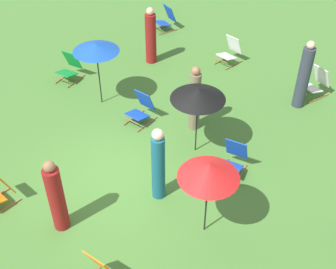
# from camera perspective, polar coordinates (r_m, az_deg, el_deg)

# --- Properties ---
(ground_plane) EXTENTS (40.00, 40.00, 0.00)m
(ground_plane) POSITION_cam_1_polar(r_m,az_deg,el_deg) (9.75, -4.91, -5.51)
(ground_plane) COLOR #477A33
(deckchair_1) EXTENTS (0.64, 0.85, 0.83)m
(deckchair_1) POSITION_cam_1_polar(r_m,az_deg,el_deg) (12.95, -12.48, 8.35)
(deckchair_1) COLOR olive
(deckchair_1) RESTS_ON ground
(deckchair_3) EXTENTS (0.55, 0.80, 0.83)m
(deckchair_3) POSITION_cam_1_polar(r_m,az_deg,el_deg) (11.04, -3.45, 3.31)
(deckchair_3) COLOR olive
(deckchair_3) RESTS_ON ground
(deckchair_4) EXTENTS (0.52, 0.79, 0.83)m
(deckchair_4) POSITION_cam_1_polar(r_m,az_deg,el_deg) (13.58, 7.97, 10.46)
(deckchair_4) COLOR olive
(deckchair_4) RESTS_ON ground
(deckchair_6) EXTENTS (0.64, 0.85, 0.83)m
(deckchair_6) POSITION_cam_1_polar(r_m,az_deg,el_deg) (12.61, 18.44, 6.24)
(deckchair_6) COLOR olive
(deckchair_6) RESTS_ON ground
(deckchair_7) EXTENTS (0.64, 0.85, 0.83)m
(deckchair_7) POSITION_cam_1_polar(r_m,az_deg,el_deg) (15.41, -0.24, 14.50)
(deckchair_7) COLOR olive
(deckchair_7) RESTS_ON ground
(deckchair_11) EXTENTS (0.67, 0.86, 0.83)m
(deckchair_11) POSITION_cam_1_polar(r_m,az_deg,el_deg) (9.70, 8.33, -3.13)
(deckchair_11) COLOR olive
(deckchair_11) RESTS_ON ground
(umbrella_0) EXTENTS (1.10, 1.10, 1.71)m
(umbrella_0) POSITION_cam_1_polar(r_m,az_deg,el_deg) (7.65, 5.25, -4.65)
(umbrella_0) COLOR black
(umbrella_0) RESTS_ON ground
(umbrella_1) EXTENTS (1.19, 1.19, 1.71)m
(umbrella_1) POSITION_cam_1_polar(r_m,az_deg,el_deg) (9.43, 3.87, 5.24)
(umbrella_1) COLOR black
(umbrella_1) RESTS_ON ground
(umbrella_2) EXTENTS (1.15, 1.15, 1.73)m
(umbrella_2) POSITION_cam_1_polar(r_m,az_deg,el_deg) (11.18, -9.21, 10.91)
(umbrella_2) COLOR black
(umbrella_2) RESTS_ON ground
(person_0) EXTENTS (0.33, 0.33, 1.71)m
(person_0) POSITION_cam_1_polar(r_m,az_deg,el_deg) (10.57, 3.44, 4.46)
(person_0) COLOR #72664C
(person_0) RESTS_ON ground
(person_1) EXTENTS (0.35, 0.35, 1.73)m
(person_1) POSITION_cam_1_polar(r_m,az_deg,el_deg) (8.77, -1.25, -3.96)
(person_1) COLOR #195972
(person_1) RESTS_ON ground
(person_2) EXTENTS (0.44, 0.44, 1.86)m
(person_2) POSITION_cam_1_polar(r_m,az_deg,el_deg) (11.79, 16.96, 7.11)
(person_2) COLOR #333847
(person_2) RESTS_ON ground
(person_3) EXTENTS (0.38, 0.38, 1.68)m
(person_3) POSITION_cam_1_polar(r_m,az_deg,el_deg) (8.49, -14.10, -7.80)
(person_3) COLOR maroon
(person_3) RESTS_ON ground
(person_4) EXTENTS (0.42, 0.42, 1.71)m
(person_4) POSITION_cam_1_polar(r_m,az_deg,el_deg) (13.31, -2.22, 12.33)
(person_4) COLOR maroon
(person_4) RESTS_ON ground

